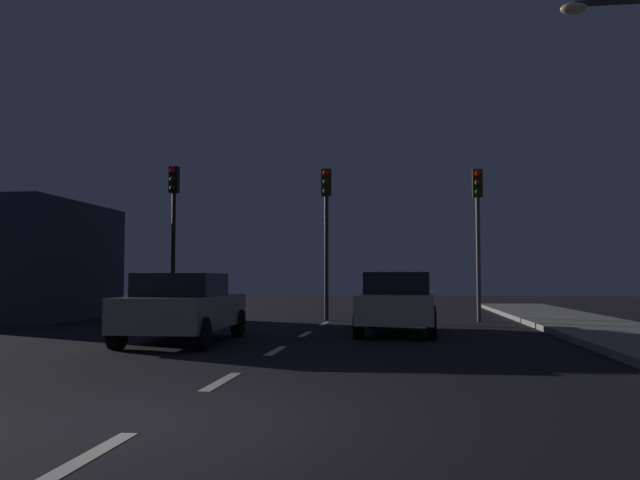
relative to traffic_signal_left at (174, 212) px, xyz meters
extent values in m
plane|color=black|center=(5.38, -8.61, -3.63)|extent=(80.00, 80.00, 0.00)
cube|color=silver|center=(5.38, -16.81, -3.63)|extent=(0.16, 1.60, 0.01)
cube|color=silver|center=(5.38, -13.01, -3.63)|extent=(0.16, 1.60, 0.01)
cube|color=silver|center=(5.38, -9.21, -3.63)|extent=(0.16, 1.60, 0.01)
cube|color=silver|center=(5.38, -5.41, -3.63)|extent=(0.16, 1.60, 0.01)
cube|color=silver|center=(5.38, -1.61, -3.63)|extent=(0.16, 1.60, 0.01)
cylinder|color=black|center=(0.00, 0.02, -1.03)|extent=(0.14, 0.14, 5.20)
cube|color=black|center=(0.00, 0.02, 1.13)|extent=(0.32, 0.24, 0.90)
sphere|color=red|center=(0.00, -0.14, 1.43)|extent=(0.20, 0.20, 0.20)
sphere|color=#3F2D0C|center=(0.00, -0.14, 1.13)|extent=(0.20, 0.20, 0.20)
sphere|color=#0C3319|center=(0.00, -0.14, 0.83)|extent=(0.20, 0.20, 0.20)
cylinder|color=#2D2D30|center=(5.26, 0.02, -1.12)|extent=(0.14, 0.14, 5.01)
cube|color=#382D0C|center=(5.26, 0.02, 0.93)|extent=(0.32, 0.24, 0.90)
sphere|color=red|center=(5.26, -0.14, 1.23)|extent=(0.20, 0.20, 0.20)
sphere|color=#3F2D0C|center=(5.26, -0.14, 0.93)|extent=(0.20, 0.20, 0.20)
sphere|color=#0C3319|center=(5.26, -0.14, 0.63)|extent=(0.20, 0.20, 0.20)
cylinder|color=#4C4C51|center=(10.18, 0.02, -1.18)|extent=(0.14, 0.14, 4.90)
cube|color=#382D0C|center=(10.18, 0.02, 0.82)|extent=(0.32, 0.24, 0.90)
sphere|color=red|center=(10.18, -0.14, 1.12)|extent=(0.20, 0.20, 0.20)
sphere|color=#3F2D0C|center=(10.18, -0.14, 0.82)|extent=(0.20, 0.20, 0.20)
sphere|color=#0C3319|center=(10.18, -0.14, 0.52)|extent=(0.20, 0.20, 0.20)
cube|color=beige|center=(7.67, -4.83, -2.97)|extent=(1.95, 4.53, 0.68)
cube|color=black|center=(7.66, -5.06, -2.37)|extent=(1.64, 2.07, 0.54)
cylinder|color=black|center=(6.92, -3.12, -3.31)|extent=(0.25, 0.65, 0.64)
cylinder|color=black|center=(8.57, -3.19, -3.31)|extent=(0.25, 0.65, 0.64)
cylinder|color=black|center=(6.78, -6.48, -3.31)|extent=(0.25, 0.65, 0.64)
cylinder|color=black|center=(8.43, -6.55, -3.31)|extent=(0.25, 0.65, 0.64)
cube|color=gray|center=(3.09, -7.86, -2.97)|extent=(1.91, 4.23, 0.69)
cube|color=black|center=(3.09, -8.07, -2.38)|extent=(1.64, 1.92, 0.48)
cylinder|color=black|center=(2.21, -6.34, -3.31)|extent=(0.24, 0.65, 0.64)
cylinder|color=black|center=(3.90, -6.30, -3.31)|extent=(0.24, 0.65, 0.64)
cylinder|color=black|center=(2.28, -9.42, -3.31)|extent=(0.24, 0.65, 0.64)
cylinder|color=black|center=(3.97, -9.38, -3.31)|extent=(0.24, 0.65, 0.64)
cube|color=#2D2D30|center=(12.32, -7.28, 3.63)|extent=(1.71, 0.10, 0.10)
ellipsoid|color=#F2D88C|center=(11.47, -7.28, 3.53)|extent=(0.56, 0.36, 0.24)
cube|color=#333847|center=(-4.95, -1.01, -1.69)|extent=(4.67, 6.06, 3.88)
camera|label=1|loc=(7.84, -21.77, -2.24)|focal=37.30mm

